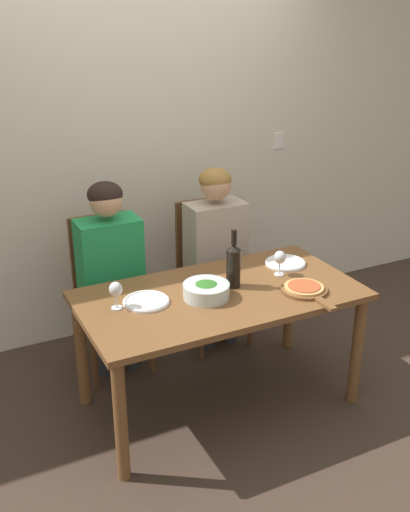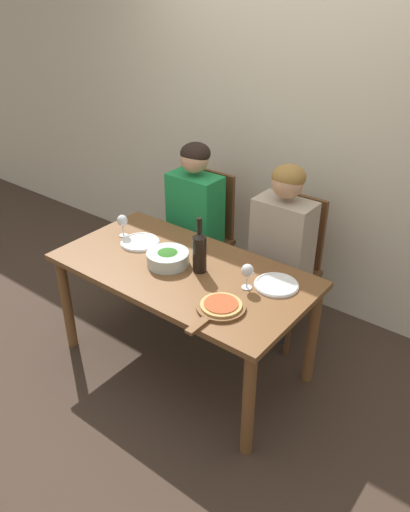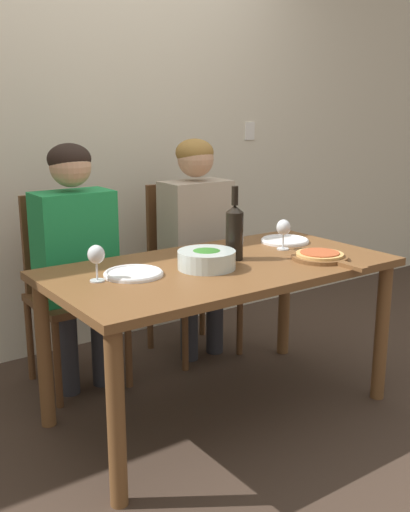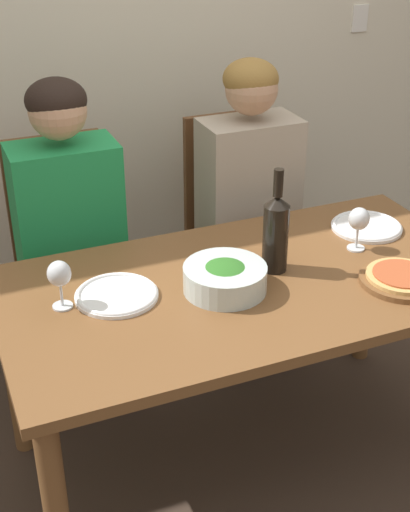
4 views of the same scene
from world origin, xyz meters
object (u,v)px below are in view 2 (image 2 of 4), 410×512
at_px(dinner_plate_right, 276,285).
at_px(pizza_on_board, 220,307).
at_px(person_man, 281,239).
at_px(broccoli_bowl, 168,258).
at_px(wine_glass_right, 247,272).
at_px(person_woman, 194,210).
at_px(dinner_plate_left, 140,242).
at_px(wine_glass_left, 122,222).
at_px(chair_left, 203,232).
at_px(wine_bottle, 200,251).
at_px(chair_right, 287,262).

height_order(dinner_plate_right, pizza_on_board, pizza_on_board).
bearing_deg(person_man, dinner_plate_right, -62.62).
xyz_separation_m(broccoli_bowl, wine_glass_right, (0.52, 0.07, 0.06)).
height_order(person_woman, broccoli_bowl, person_woman).
height_order(dinner_plate_left, dinner_plate_right, same).
height_order(person_woman, wine_glass_right, person_woman).
xyz_separation_m(person_woman, wine_glass_left, (-0.15, -0.55, 0.07)).
distance_m(person_woman, pizza_on_board, 1.19).
height_order(person_man, wine_glass_right, person_man).
relative_size(broccoli_bowl, pizza_on_board, 0.64).
relative_size(pizza_on_board, wine_glass_right, 2.65).
xyz_separation_m(chair_left, wine_bottle, (0.52, -0.71, 0.33)).
height_order(wine_bottle, wine_glass_left, wine_bottle).
bearing_deg(person_man, wine_glass_left, -147.70).
bearing_deg(person_man, person_woman, 180.00).
relative_size(wine_bottle, wine_glass_left, 2.26).
distance_m(chair_right, dinner_plate_right, 0.65).
distance_m(chair_right, broccoli_bowl, 0.90).
bearing_deg(wine_glass_right, dinner_plate_left, 179.21).
distance_m(dinner_plate_right, pizza_on_board, 0.39).
height_order(chair_right, dinner_plate_right, chair_right).
bearing_deg(wine_bottle, wine_glass_left, 176.83).
height_order(chair_left, wine_bottle, wine_bottle).
bearing_deg(dinner_plate_left, chair_right, 43.45).
distance_m(broccoli_bowl, dinner_plate_right, 0.67).
bearing_deg(person_woman, person_man, 0.00).
distance_m(person_man, dinner_plate_left, 0.91).
xyz_separation_m(chair_right, dinner_plate_right, (0.24, -0.57, 0.21)).
height_order(person_man, pizza_on_board, person_man).
height_order(dinner_plate_right, wine_glass_left, wine_glass_left).
height_order(dinner_plate_left, pizza_on_board, pizza_on_board).
relative_size(wine_bottle, broccoli_bowl, 1.34).
height_order(wine_glass_left, wine_glass_right, same).
xyz_separation_m(wine_bottle, pizza_on_board, (0.32, -0.24, -0.12)).
xyz_separation_m(person_woman, broccoli_bowl, (0.33, -0.65, 0.01)).
distance_m(wine_bottle, dinner_plate_left, 0.53).
bearing_deg(person_man, dinner_plate_left, -141.80).
height_order(person_woman, person_man, same).
height_order(chair_left, pizza_on_board, chair_left).
relative_size(broccoli_bowl, wine_glass_right, 1.69).
height_order(person_woman, pizza_on_board, person_woman).
bearing_deg(dinner_plate_right, dinner_plate_left, -173.71).
bearing_deg(wine_glass_left, wine_bottle, -3.17).
xyz_separation_m(chair_right, wine_glass_right, (0.12, -0.69, 0.30)).
relative_size(person_man, dinner_plate_left, 4.96).
bearing_deg(chair_right, wine_glass_right, -80.43).
bearing_deg(chair_left, dinner_plate_left, -89.04).
height_order(person_man, wine_glass_left, person_man).
height_order(wine_bottle, dinner_plate_right, wine_bottle).
height_order(wine_bottle, broccoli_bowl, wine_bottle).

